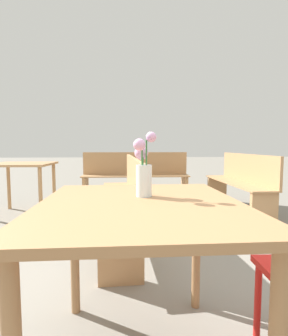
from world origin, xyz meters
name	(u,v)px	position (x,y,z in m)	size (l,w,h in m)	color
table_front	(141,225)	(0.00, 0.00, 0.64)	(0.84, 0.95, 0.74)	#9E7047
flower_vase	(144,171)	(0.02, 0.12, 0.86)	(0.10, 0.13, 0.30)	silver
bench_near	(241,181)	(1.62, 2.58, 0.46)	(0.39, 1.63, 0.85)	tan
bench_middle	(126,193)	(-0.06, 1.64, 0.48)	(0.44, 1.99, 0.85)	tan
bench_far	(135,173)	(0.13, 3.59, 0.47)	(1.88, 0.40, 0.85)	tan
table_back	(23,171)	(-1.51, 2.73, 0.61)	(0.83, 0.74, 0.73)	tan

